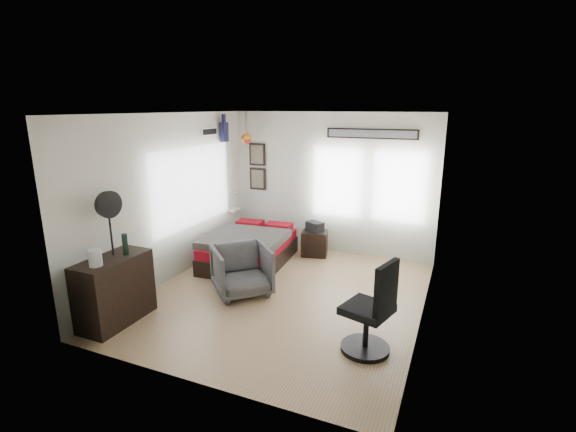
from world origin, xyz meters
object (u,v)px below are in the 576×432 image
(nightstand, at_px, (315,243))
(task_chair, at_px, (372,316))
(dresser, at_px, (115,290))
(armchair, at_px, (242,270))
(bed, at_px, (249,248))

(nightstand, xyz_separation_m, task_chair, (1.71, -2.86, 0.23))
(dresser, bearing_deg, armchair, 51.86)
(task_chair, bearing_deg, bed, 159.52)
(bed, distance_m, task_chair, 3.33)
(bed, xyz_separation_m, dresser, (-0.61, -2.59, 0.17))
(armchair, distance_m, task_chair, 2.31)
(armchair, height_order, nightstand, armchair)
(nightstand, distance_m, task_chair, 3.34)
(bed, height_order, dresser, dresser)
(bed, height_order, armchair, armchair)
(bed, xyz_separation_m, armchair, (0.50, -1.17, 0.09))
(dresser, bearing_deg, task_chair, 10.35)
(armchair, distance_m, nightstand, 2.09)
(dresser, distance_m, nightstand, 3.80)
(dresser, relative_size, task_chair, 0.87)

